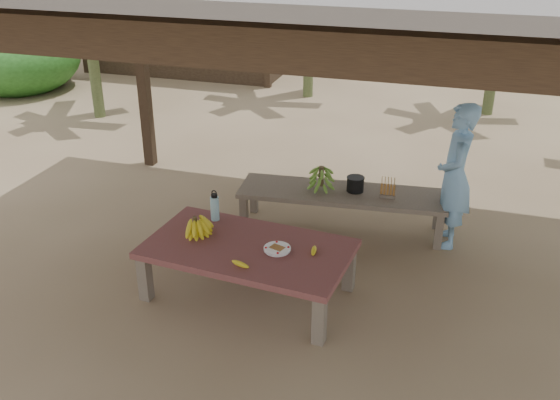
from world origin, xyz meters
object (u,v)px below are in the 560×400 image
(bench, at_px, (342,196))
(work_table, at_px, (248,252))
(woman, at_px, (455,176))
(water_flask, at_px, (215,207))
(plate, at_px, (277,249))
(cooking_pot, at_px, (355,184))
(ripe_banana_bunch, at_px, (195,224))

(bench, bearing_deg, work_table, -115.41)
(work_table, distance_m, woman, 2.28)
(bench, bearing_deg, water_flask, -138.12)
(work_table, distance_m, plate, 0.29)
(work_table, height_order, bench, work_table)
(plate, bearing_deg, water_flask, 152.30)
(bench, height_order, woman, woman)
(plate, height_order, cooking_pot, cooking_pot)
(work_table, bearing_deg, plate, 4.51)
(ripe_banana_bunch, bearing_deg, woman, 33.09)
(ripe_banana_bunch, bearing_deg, work_table, -8.94)
(cooking_pot, relative_size, woman, 0.12)
(water_flask, bearing_deg, work_table, -39.61)
(bench, distance_m, woman, 1.19)
(water_flask, bearing_deg, cooking_pot, 45.43)
(ripe_banana_bunch, relative_size, cooking_pot, 1.68)
(work_table, relative_size, woman, 1.24)
(plate, bearing_deg, ripe_banana_bunch, 173.93)
(bench, relative_size, ripe_banana_bunch, 7.38)
(work_table, xyz_separation_m, woman, (1.67, 1.52, 0.32))
(cooking_pot, bearing_deg, water_flask, -134.57)
(ripe_banana_bunch, xyz_separation_m, water_flask, (0.07, 0.30, 0.04))
(work_table, xyz_separation_m, water_flask, (-0.47, 0.39, 0.19))
(bench, bearing_deg, woman, -3.92)
(ripe_banana_bunch, height_order, plate, ripe_banana_bunch)
(cooking_pot, bearing_deg, bench, -158.06)
(bench, relative_size, plate, 9.44)
(ripe_banana_bunch, distance_m, water_flask, 0.31)
(plate, height_order, woman, woman)
(plate, distance_m, cooking_pot, 1.59)
(bench, height_order, water_flask, water_flask)
(bench, distance_m, water_flask, 1.50)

